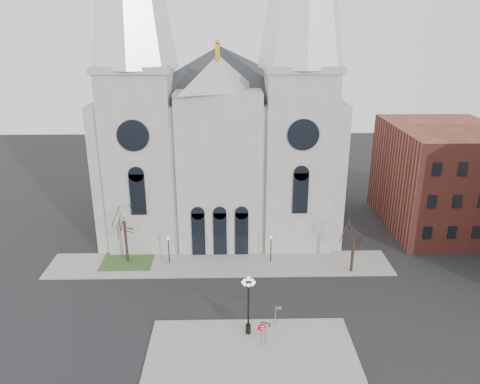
{
  "coord_description": "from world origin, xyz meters",
  "views": [
    {
      "loc": [
        1.26,
        -37.78,
        26.86
      ],
      "look_at": [
        2.28,
        8.0,
        10.2
      ],
      "focal_mm": 35.0,
      "sensor_mm": 36.0,
      "label": 1
    }
  ],
  "objects_px": {
    "one_way_sign": "(265,328)",
    "street_name_sign": "(276,314)",
    "globe_lamp": "(248,298)",
    "stop_sign": "(262,330)"
  },
  "relations": [
    {
      "from": "one_way_sign",
      "to": "street_name_sign",
      "type": "height_order",
      "value": "one_way_sign"
    },
    {
      "from": "globe_lamp",
      "to": "one_way_sign",
      "type": "xyz_separation_m",
      "value": [
        1.44,
        -1.39,
        -2.2
      ]
    },
    {
      "from": "globe_lamp",
      "to": "one_way_sign",
      "type": "distance_m",
      "value": 2.97
    },
    {
      "from": "stop_sign",
      "to": "one_way_sign",
      "type": "bearing_deg",
      "value": 69.55
    },
    {
      "from": "stop_sign",
      "to": "street_name_sign",
      "type": "xyz_separation_m",
      "value": [
        1.58,
        3.1,
        -0.52
      ]
    },
    {
      "from": "stop_sign",
      "to": "globe_lamp",
      "type": "bearing_deg",
      "value": 132.87
    },
    {
      "from": "one_way_sign",
      "to": "street_name_sign",
      "type": "relative_size",
      "value": 1.07
    },
    {
      "from": "stop_sign",
      "to": "globe_lamp",
      "type": "distance_m",
      "value": 2.94
    },
    {
      "from": "street_name_sign",
      "to": "stop_sign",
      "type": "bearing_deg",
      "value": -123.13
    },
    {
      "from": "globe_lamp",
      "to": "street_name_sign",
      "type": "distance_m",
      "value": 3.79
    }
  ]
}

